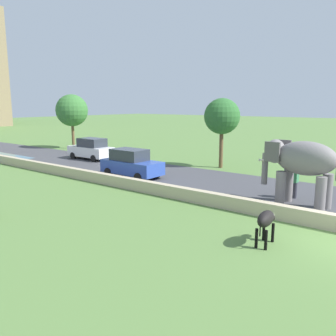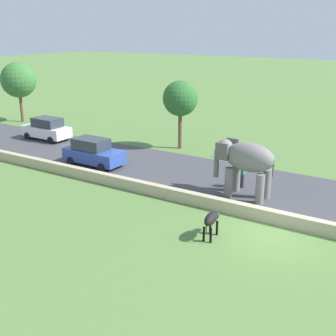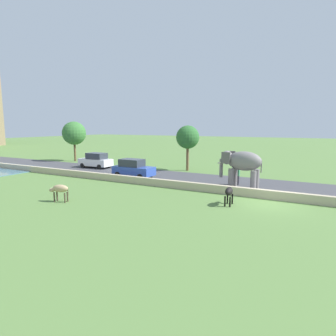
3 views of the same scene
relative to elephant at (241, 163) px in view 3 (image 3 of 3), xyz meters
name	(u,v)px [view 3 (image 3 of 3)]	position (x,y,z in m)	size (l,w,h in m)	color
ground_plane	(267,203)	(-3.44, -2.56, -2.04)	(220.00, 220.00, 0.00)	#567A3D
road_surface	(89,170)	(1.56, 17.44, -2.01)	(7.00, 120.00, 0.06)	#424247
barrier_wall	(77,174)	(-2.24, 15.44, -1.73)	(0.40, 110.00, 0.61)	tan
elephant	(241,163)	(0.00, 0.00, 0.00)	(1.61, 3.52, 2.99)	slate
person_beside_elephant	(238,175)	(1.15, 0.51, -1.16)	(0.36, 0.22, 1.63)	#33333D
car_white	(96,161)	(3.13, 17.84, -1.14)	(1.81, 4.01, 1.80)	white
car_blue	(133,169)	(-0.02, 10.29, -1.14)	(1.84, 4.02, 1.80)	#2D4CA8
cow_tan	(60,189)	(-9.50, 9.45, -1.20)	(0.71, 1.42, 1.15)	tan
cow_black	(229,192)	(-5.01, -0.53, -1.20)	(1.41, 0.54, 1.15)	black
tree_near	(188,137)	(6.52, 7.56, 1.65)	(2.55, 2.55, 4.99)	brown
tree_mid	(74,133)	(6.87, 25.07, 1.87)	(3.24, 3.24, 5.54)	brown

